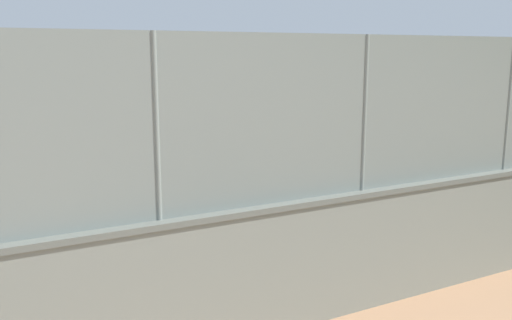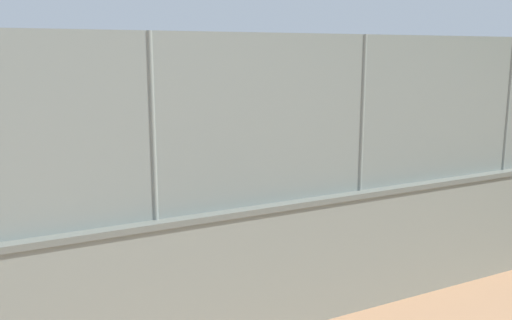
{
  "view_description": "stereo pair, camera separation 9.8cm",
  "coord_description": "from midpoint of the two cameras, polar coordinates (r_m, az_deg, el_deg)",
  "views": [
    {
      "loc": [
        5.25,
        17.51,
        3.87
      ],
      "look_at": [
        -0.74,
        6.78,
        1.46
      ],
      "focal_mm": 38.88,
      "sensor_mm": 36.0,
      "label": 1
    },
    {
      "loc": [
        5.16,
        17.55,
        3.87
      ],
      "look_at": [
        -0.74,
        6.78,
        1.46
      ],
      "focal_mm": 38.88,
      "sensor_mm": 36.0,
      "label": 2
    }
  ],
  "objects": [
    {
      "name": "sports_ball",
      "position": [
        17.68,
        10.57,
        -1.35
      ],
      "size": [
        0.23,
        0.23,
        0.23
      ],
      "primitive_type": "sphere",
      "color": "white",
      "rests_on": "ground_plane"
    },
    {
      "name": "ground_plane",
      "position": [
        18.69,
        -12.36,
        -1.11
      ],
      "size": [
        260.0,
        260.0,
        0.0
      ],
      "primitive_type": "plane",
      "color": "tan"
    },
    {
      "name": "perimeter_wall",
      "position": [
        8.64,
        10.23,
        -8.95
      ],
      "size": [
        31.86,
        0.87,
        1.85
      ],
      "color": "gray",
      "rests_on": "ground_plane"
    },
    {
      "name": "fence_panel_on_wall",
      "position": [
        8.18,
        10.73,
        4.66
      ],
      "size": [
        31.29,
        0.53,
        2.26
      ],
      "color": "gray",
      "rests_on": "perimeter_wall"
    },
    {
      "name": "player_at_service_line",
      "position": [
        18.24,
        9.14,
        1.89
      ],
      "size": [
        0.78,
        1.29,
        1.68
      ],
      "color": "black",
      "rests_on": "ground_plane"
    },
    {
      "name": "player_baseline_waiting",
      "position": [
        13.8,
        -22.89,
        -2.15
      ],
      "size": [
        0.93,
        0.95,
        1.56
      ],
      "color": "navy",
      "rests_on": "ground_plane"
    }
  ]
}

